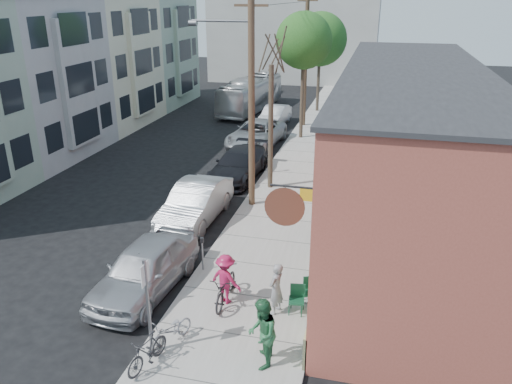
% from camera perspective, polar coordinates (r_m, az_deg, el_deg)
% --- Properties ---
extents(ground, '(120.00, 120.00, 0.00)m').
position_cam_1_polar(ground, '(19.40, -11.54, -7.03)').
color(ground, black).
extents(sidewalk, '(4.50, 58.00, 0.15)m').
position_cam_1_polar(sidewalk, '(27.98, 6.00, 2.62)').
color(sidewalk, '#A39E97').
rests_on(sidewalk, ground).
extents(cafe_building, '(6.60, 20.20, 6.61)m').
position_cam_1_polar(cafe_building, '(21.09, 16.79, 4.58)').
color(cafe_building, '#9B4839').
rests_on(cafe_building, ground).
extents(apartment_row, '(6.30, 32.00, 9.00)m').
position_cam_1_polar(apartment_row, '(35.50, -20.26, 12.87)').
color(apartment_row, '#93A98F').
rests_on(apartment_row, ground).
extents(end_cap_building, '(18.00, 8.00, 12.00)m').
position_cam_1_polar(end_cap_building, '(58.13, 4.50, 18.56)').
color(end_cap_building, '#A4A39F').
rests_on(end_cap_building, ground).
extents(sign_post, '(0.07, 0.45, 2.80)m').
position_cam_1_polar(sign_post, '(13.55, -12.31, -11.75)').
color(sign_post, slate).
rests_on(sign_post, sidewalk).
extents(parking_meter_near, '(0.14, 0.14, 1.24)m').
position_cam_1_polar(parking_meter_near, '(17.48, -6.16, -6.42)').
color(parking_meter_near, slate).
rests_on(parking_meter_near, sidewalk).
extents(parking_meter_far, '(0.14, 0.14, 1.24)m').
position_cam_1_polar(parking_meter_far, '(26.83, 1.44, 3.93)').
color(parking_meter_far, slate).
rests_on(parking_meter_far, sidewalk).
extents(utility_pole_near, '(3.57, 0.28, 10.00)m').
position_cam_1_polar(utility_pole_near, '(21.57, -0.68, 11.64)').
color(utility_pole_near, '#503A28').
rests_on(utility_pole_near, sidewalk).
extents(utility_pole_far, '(1.80, 0.28, 10.00)m').
position_cam_1_polar(utility_pole_far, '(36.45, 5.72, 15.60)').
color(utility_pole_far, '#503A28').
rests_on(utility_pole_far, sidewalk).
extents(tree_bare, '(0.24, 0.24, 6.01)m').
position_cam_1_polar(tree_bare, '(24.16, 1.69, 7.27)').
color(tree_bare, '#44392C').
rests_on(tree_bare, sidewalk).
extents(tree_leafy_mid, '(3.58, 3.58, 8.07)m').
position_cam_1_polar(tree_leafy_mid, '(32.97, 5.50, 16.81)').
color(tree_leafy_mid, '#44392C').
rests_on(tree_leafy_mid, sidewalk).
extents(tree_leafy_far, '(4.20, 4.20, 7.78)m').
position_cam_1_polar(tree_leafy_far, '(41.41, 7.35, 16.92)').
color(tree_leafy_far, '#44392C').
rests_on(tree_leafy_far, sidewalk).
extents(patio_chair_a, '(0.56, 0.56, 0.88)m').
position_cam_1_polar(patio_chair_a, '(15.44, 4.64, -12.23)').
color(patio_chair_a, '#13442A').
rests_on(patio_chair_a, sidewalk).
extents(patio_chair_b, '(0.65, 0.65, 0.88)m').
position_cam_1_polar(patio_chair_b, '(15.85, 6.10, -11.29)').
color(patio_chair_b, '#13442A').
rests_on(patio_chair_b, sidewalk).
extents(patron_grey, '(0.57, 0.70, 1.67)m').
position_cam_1_polar(patron_grey, '(15.20, 2.31, -10.98)').
color(patron_grey, gray).
rests_on(patron_grey, sidewalk).
extents(patron_green, '(0.87, 1.04, 1.94)m').
position_cam_1_polar(patron_green, '(13.23, 0.69, -15.87)').
color(patron_green, '#27633A').
rests_on(patron_green, sidewalk).
extents(cyclist, '(1.20, 0.93, 1.64)m').
position_cam_1_polar(cyclist, '(15.70, -3.48, -9.89)').
color(cyclist, '#9F1743').
rests_on(cyclist, sidewalk).
extents(cyclist_bike, '(0.72, 1.98, 1.04)m').
position_cam_1_polar(cyclist_bike, '(15.86, -3.46, -10.82)').
color(cyclist_bike, black).
rests_on(cyclist_bike, sidewalk).
extents(parked_bike_a, '(0.81, 1.59, 0.92)m').
position_cam_1_polar(parked_bike_a, '(13.79, -12.32, -17.37)').
color(parked_bike_a, black).
rests_on(parked_bike_a, sidewalk).
extents(parked_bike_b, '(1.11, 1.62, 0.81)m').
position_cam_1_polar(parked_bike_b, '(14.44, -9.72, -15.40)').
color(parked_bike_b, gray).
rests_on(parked_bike_b, sidewalk).
extents(car_0, '(2.39, 5.10, 1.69)m').
position_cam_1_polar(car_0, '(16.86, -12.60, -8.52)').
color(car_0, '#A8A9B0').
rests_on(car_0, ground).
extents(car_1, '(1.92, 5.17, 1.69)m').
position_cam_1_polar(car_1, '(21.50, -6.92, -1.27)').
color(car_1, '#B2B6BB').
rests_on(car_1, ground).
extents(car_2, '(2.42, 5.36, 1.53)m').
position_cam_1_polar(car_2, '(26.49, -2.02, 3.18)').
color(car_2, black).
rests_on(car_2, ground).
extents(car_3, '(3.20, 6.04, 1.62)m').
position_cam_1_polar(car_3, '(32.19, 0.02, 6.66)').
color(car_3, '#9CA0A4').
rests_on(car_3, ground).
extents(car_4, '(1.82, 4.49, 1.45)m').
position_cam_1_polar(car_4, '(37.50, 2.16, 8.70)').
color(car_4, '#A3A5AA').
rests_on(car_4, ground).
extents(bus, '(3.30, 9.98, 2.73)m').
position_cam_1_polar(bus, '(42.33, -0.60, 11.10)').
color(bus, silver).
rests_on(bus, ground).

